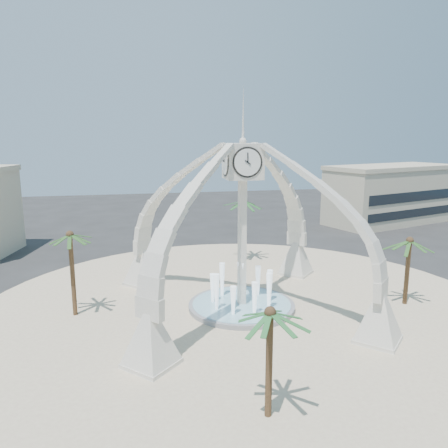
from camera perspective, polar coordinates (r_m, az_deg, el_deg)
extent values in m
plane|color=#282828|center=(33.61, 2.31, -10.97)|extent=(140.00, 140.00, 0.00)
cylinder|color=beige|center=(33.60, 2.31, -10.93)|extent=(40.00, 40.00, 0.06)
cube|color=silver|center=(32.06, 2.38, -2.85)|extent=(0.55, 0.55, 9.80)
cube|color=silver|center=(31.13, 2.47, 8.19)|extent=(2.50, 2.50, 2.50)
cone|color=silver|center=(31.12, 2.52, 14.18)|extent=(0.20, 0.20, 4.00)
cylinder|color=white|center=(29.88, 3.09, 8.05)|extent=(1.84, 0.04, 1.84)
pyramid|color=silver|center=(41.55, 9.40, -4.38)|extent=(3.80, 3.80, 3.20)
pyramid|color=silver|center=(38.82, -10.53, -5.55)|extent=(3.80, 3.80, 3.20)
pyramid|color=silver|center=(25.60, -9.56, -14.68)|extent=(3.80, 3.80, 3.20)
pyramid|color=silver|center=(29.59, 19.58, -11.51)|extent=(3.80, 3.80, 3.20)
cylinder|color=gray|center=(33.53, 2.31, -10.66)|extent=(8.00, 8.00, 0.40)
cylinder|color=#91C7D8|center=(33.45, 2.31, -10.31)|extent=(7.40, 7.40, 0.04)
cone|color=white|center=(32.89, 2.33, -7.72)|extent=(0.60, 0.60, 3.20)
cube|color=#BEB594|center=(69.85, 20.86, 3.42)|extent=(21.49, 13.79, 8.00)
cube|color=#BEB594|center=(69.44, 21.11, 6.94)|extent=(21.87, 14.17, 0.60)
cylinder|color=brown|center=(36.33, 22.80, -5.82)|extent=(0.34, 0.34, 5.19)
cylinder|color=brown|center=(33.12, -19.16, -6.31)|extent=(0.33, 0.33, 6.14)
cylinder|color=brown|center=(45.05, 2.65, -0.89)|extent=(0.37, 0.37, 6.42)
cylinder|color=brown|center=(20.85, 5.90, -17.81)|extent=(0.33, 0.33, 5.26)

